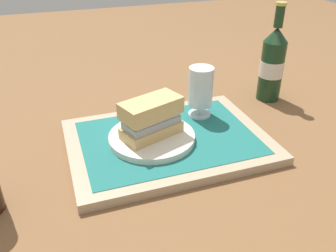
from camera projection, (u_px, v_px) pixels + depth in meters
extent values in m
plane|color=brown|center=(168.00, 145.00, 0.82)|extent=(3.00, 3.00, 0.00)
cube|color=tan|center=(168.00, 141.00, 0.81)|extent=(0.44, 0.32, 0.02)
cube|color=#1E6B66|center=(168.00, 137.00, 0.80)|extent=(0.38, 0.27, 0.00)
cylinder|color=silver|center=(152.00, 138.00, 0.79)|extent=(0.19, 0.19, 0.01)
cube|color=tan|center=(152.00, 130.00, 0.78)|extent=(0.14, 0.10, 0.02)
cube|color=#9EA3A8|center=(152.00, 122.00, 0.77)|extent=(0.13, 0.09, 0.02)
cube|color=silver|center=(152.00, 118.00, 0.76)|extent=(0.12, 0.09, 0.01)
sphere|color=#47932D|center=(170.00, 107.00, 0.79)|extent=(0.04, 0.04, 0.04)
cube|color=tan|center=(151.00, 108.00, 0.75)|extent=(0.14, 0.10, 0.04)
cylinder|color=silver|center=(199.00, 114.00, 0.89)|extent=(0.06, 0.06, 0.01)
cylinder|color=silver|center=(200.00, 109.00, 0.89)|extent=(0.01, 0.01, 0.02)
cylinder|color=silver|center=(201.00, 86.00, 0.86)|extent=(0.06, 0.06, 0.09)
cylinder|color=gold|center=(200.00, 94.00, 0.87)|extent=(0.06, 0.06, 0.05)
cylinder|color=white|center=(201.00, 82.00, 0.85)|extent=(0.05, 0.05, 0.01)
cylinder|color=#19381E|center=(271.00, 71.00, 0.99)|extent=(0.06, 0.06, 0.17)
cylinder|color=silver|center=(272.00, 68.00, 0.98)|extent=(0.07, 0.07, 0.05)
cone|color=#19381E|center=(277.00, 35.00, 0.94)|extent=(0.06, 0.06, 0.04)
cylinder|color=#19381E|center=(279.00, 16.00, 0.91)|extent=(0.02, 0.02, 0.05)
cylinder|color=#BFB74C|center=(281.00, 4.00, 0.90)|extent=(0.03, 0.03, 0.01)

